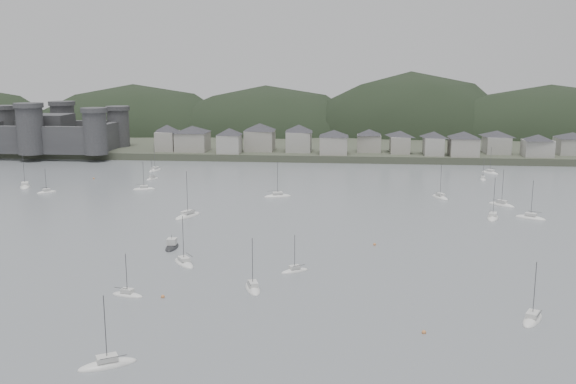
# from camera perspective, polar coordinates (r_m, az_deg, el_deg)

# --- Properties ---
(ground) EXTENTS (900.00, 900.00, 0.00)m
(ground) POSITION_cam_1_polar(r_m,az_deg,el_deg) (107.84, -3.94, -10.85)
(ground) COLOR slate
(ground) RESTS_ON ground
(far_shore_land) EXTENTS (900.00, 250.00, 3.00)m
(far_shore_land) POSITION_cam_1_polar(r_m,az_deg,el_deg) (395.85, 3.10, 5.49)
(far_shore_land) COLOR #383D2D
(far_shore_land) RESTS_ON ground
(forested_ridge) EXTENTS (851.55, 103.94, 102.57)m
(forested_ridge) POSITION_cam_1_polar(r_m,az_deg,el_deg) (371.77, 3.65, 3.13)
(forested_ridge) COLOR black
(forested_ridge) RESTS_ON ground
(castle) EXTENTS (66.00, 43.00, 20.00)m
(castle) POSITION_cam_1_polar(r_m,az_deg,el_deg) (311.61, -20.61, 5.02)
(castle) COLOR #38383B
(castle) RESTS_ON far_shore_land
(waterfront_town) EXTENTS (451.48, 28.46, 12.92)m
(waterfront_town) POSITION_cam_1_polar(r_m,az_deg,el_deg) (285.68, 12.34, 4.51)
(waterfront_town) COLOR gray
(waterfront_town) RESTS_ON far_shore_land
(moored_fleet) EXTENTS (264.63, 177.78, 13.55)m
(moored_fleet) POSITION_cam_1_polar(r_m,az_deg,el_deg) (170.82, -0.45, -2.46)
(moored_fleet) COLOR white
(moored_fleet) RESTS_ON ground
(motor_launch_far) EXTENTS (2.85, 7.26, 3.73)m
(motor_launch_far) POSITION_cam_1_polar(r_m,az_deg,el_deg) (147.48, -10.29, -4.80)
(motor_launch_far) COLOR black
(motor_launch_far) RESTS_ON ground
(mooring_buoys) EXTENTS (188.68, 128.38, 0.70)m
(mooring_buoys) POSITION_cam_1_polar(r_m,az_deg,el_deg) (146.57, -2.58, -4.79)
(mooring_buoys) COLOR #CC7D44
(mooring_buoys) RESTS_ON ground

